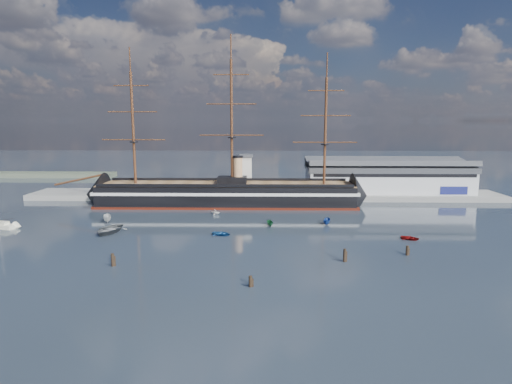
{
  "coord_description": "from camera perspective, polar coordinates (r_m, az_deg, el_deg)",
  "views": [
    {
      "loc": [
        10.29,
        -87.57,
        29.44
      ],
      "look_at": [
        7.52,
        35.0,
        9.0
      ],
      "focal_mm": 30.0,
      "sensor_mm": 36.0,
      "label": 1
    }
  ],
  "objects": [
    {
      "name": "motorboat_a",
      "position": [
        133.43,
        -19.18,
        -3.82
      ],
      "size": [
        7.17,
        4.66,
        2.69
      ],
      "primitive_type": "imported",
      "rotation": [
        0.0,
        0.0,
        0.36
      ],
      "color": "white",
      "rests_on": "ground"
    },
    {
      "name": "motorboat_b",
      "position": [
        112.09,
        -4.63,
        -5.79
      ],
      "size": [
        2.15,
        3.34,
        1.45
      ],
      "primitive_type": "imported",
      "rotation": [
        0.0,
        0.0,
        1.25
      ],
      "color": "navy",
      "rests_on": "ground"
    },
    {
      "name": "motorboat_f",
      "position": [
        124.53,
        9.42,
        -4.34
      ],
      "size": [
        5.84,
        3.41,
        2.2
      ],
      "primitive_type": "imported",
      "rotation": [
        0.0,
        0.0,
        -0.27
      ],
      "color": "navy",
      "rests_on": "ground"
    },
    {
      "name": "motorboat_g",
      "position": [
        120.53,
        -19.02,
        -5.2
      ],
      "size": [
        6.57,
        3.71,
        2.89
      ],
      "primitive_type": "imported",
      "rotation": [
        0.0,
        0.0,
        -0.21
      ],
      "color": "slate",
      "rests_on": "ground"
    },
    {
      "name": "motorboat_d",
      "position": [
        136.79,
        -5.42,
        -3.01
      ],
      "size": [
        4.2,
        5.59,
        1.88
      ],
      "primitive_type": "imported",
      "rotation": [
        0.0,
        0.0,
        1.13
      ],
      "color": "white",
      "rests_on": "ground"
    },
    {
      "name": "piling_near_left",
      "position": [
        93.65,
        -18.52,
        -9.37
      ],
      "size": [
        0.64,
        0.64,
        3.43
      ],
      "primitive_type": "cylinder",
      "color": "black",
      "rests_on": "ground"
    },
    {
      "name": "warehouse",
      "position": [
        175.54,
        17.06,
        2.03
      ],
      "size": [
        63.0,
        21.0,
        11.6
      ],
      "color": "#B7BABC",
      "rests_on": "ground"
    },
    {
      "name": "ground",
      "position": [
        131.32,
        -3.24,
        -3.5
      ],
      "size": [
        600.0,
        600.0,
        0.0
      ],
      "primitive_type": "plane",
      "color": "#1F262E",
      "rests_on": "ground"
    },
    {
      "name": "warship",
      "position": [
        150.53,
        -4.6,
        -0.28
      ],
      "size": [
        112.91,
        16.64,
        53.94
      ],
      "rotation": [
        0.0,
        0.0,
        0.0
      ],
      "color": "black",
      "rests_on": "ground"
    },
    {
      "name": "quay",
      "position": [
        166.2,
        1.17,
        -0.74
      ],
      "size": [
        180.0,
        18.0,
        2.0
      ],
      "primitive_type": "cube",
      "color": "slate",
      "rests_on": "ground"
    },
    {
      "name": "piling_far_right",
      "position": [
        101.52,
        19.48,
        -7.95
      ],
      "size": [
        0.64,
        0.64,
        2.88
      ],
      "primitive_type": "cylinder",
      "color": "black",
      "rests_on": "ground"
    },
    {
      "name": "piling_near_right",
      "position": [
        93.49,
        11.7,
        -9.09
      ],
      "size": [
        0.64,
        0.64,
        3.55
      ],
      "primitive_type": "cylinder",
      "color": "black",
      "rests_on": "ground"
    },
    {
      "name": "motorboat_e",
      "position": [
        114.55,
        19.83,
        -6.0
      ],
      "size": [
        2.27,
        3.03,
        1.32
      ],
      "primitive_type": "imported",
      "rotation": [
        0.0,
        0.0,
        1.11
      ],
      "color": "maroon",
      "rests_on": "ground"
    },
    {
      "name": "piling_near_mid",
      "position": [
        78.59,
        -0.74,
        -12.53
      ],
      "size": [
        0.64,
        0.64,
        2.79
      ],
      "primitive_type": "cylinder",
      "color": "black",
      "rests_on": "ground"
    },
    {
      "name": "motorboat_c",
      "position": [
        121.18,
        1.88,
        -4.6
      ],
      "size": [
        5.09,
        2.39,
        1.96
      ],
      "primitive_type": "imported",
      "rotation": [
        0.0,
        0.0,
        0.12
      ],
      "color": "#16562C",
      "rests_on": "ground"
    },
    {
      "name": "sailboat",
      "position": [
        138.43,
        -30.86,
        -3.81
      ],
      "size": [
        8.92,
        4.97,
        13.71
      ],
      "rotation": [
        0.0,
        0.0,
        -0.31
      ],
      "color": "silver",
      "rests_on": "ground"
    },
    {
      "name": "quay_tower",
      "position": [
        161.93,
        -1.3,
        2.48
      ],
      "size": [
        5.0,
        5.0,
        15.0
      ],
      "color": "silver",
      "rests_on": "ground"
    }
  ]
}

